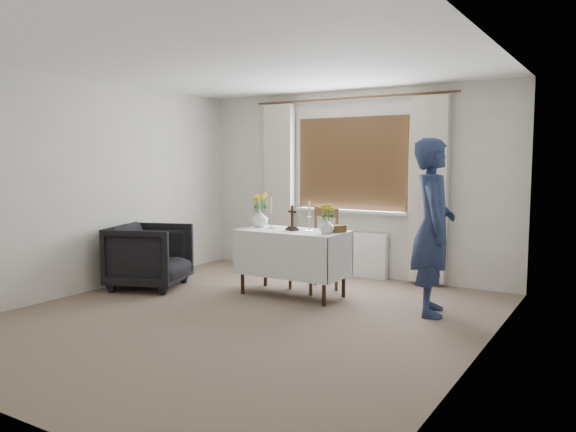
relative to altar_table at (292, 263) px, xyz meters
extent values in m
plane|color=gray|center=(0.07, -1.06, -0.38)|extent=(5.00, 5.00, 0.00)
cube|color=white|center=(0.00, 0.00, 0.00)|extent=(1.24, 0.64, 0.76)
imported|color=black|center=(-1.70, -0.58, 0.01)|extent=(1.11, 1.09, 0.79)
imported|color=navy|center=(1.61, 0.07, 0.51)|extent=(0.62, 0.76, 1.79)
cube|color=white|center=(0.07, 1.36, -0.08)|extent=(1.10, 0.10, 0.60)
imported|color=silver|center=(-0.51, 0.07, 0.49)|extent=(0.27, 0.27, 0.21)
imported|color=silver|center=(0.47, -0.06, 0.47)|extent=(0.21, 0.21, 0.17)
cylinder|color=brown|center=(0.50, 0.14, 0.42)|extent=(0.27, 0.27, 0.08)
camera|label=1|loc=(3.31, -5.48, 1.18)|focal=35.00mm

